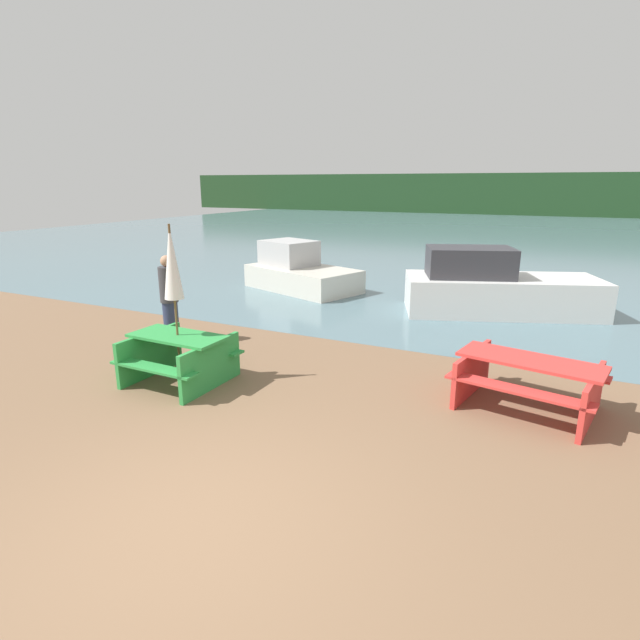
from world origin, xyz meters
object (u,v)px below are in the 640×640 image
at_px(picnic_table_red, 528,378).
at_px(person, 169,299).
at_px(picnic_table_green, 179,354).
at_px(boat_second, 299,272).
at_px(boat, 495,289).
at_px(umbrella_white, 172,263).

distance_m(picnic_table_red, person, 6.63).
height_order(picnic_table_green, picnic_table_red, picnic_table_green).
relative_size(picnic_table_red, person, 1.22).
bearing_deg(picnic_table_green, boat_second, 103.36).
xyz_separation_m(boat_second, person, (0.14, -5.64, 0.36)).
bearing_deg(picnic_table_green, boat, 60.04).
relative_size(picnic_table_green, picnic_table_red, 0.73).
height_order(umbrella_white, boat, umbrella_white).
height_order(umbrella_white, person, umbrella_white).
distance_m(boat, person, 7.56).
bearing_deg(boat_second, person, -68.90).
relative_size(picnic_table_red, boat_second, 0.56).
bearing_deg(boat, boat_second, 155.24).
bearing_deg(picnic_table_green, picnic_table_red, 15.14).
relative_size(umbrella_white, boat_second, 0.66).
xyz_separation_m(umbrella_white, boat, (3.90, 6.77, -1.30)).
xyz_separation_m(picnic_table_red, person, (-6.61, 0.21, 0.42)).
distance_m(picnic_table_green, person, 2.26).
height_order(picnic_table_red, person, person).
xyz_separation_m(picnic_table_green, person, (-1.58, 1.57, 0.41)).
distance_m(umbrella_white, person, 2.45).
height_order(picnic_table_red, boat, boat).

